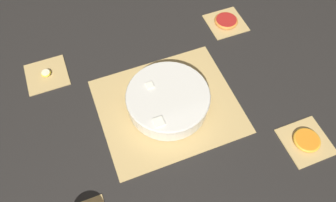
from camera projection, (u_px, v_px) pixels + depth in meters
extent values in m
plane|color=black|center=(168.00, 106.00, 0.98)|extent=(6.00, 6.00, 0.00)
cube|color=tan|center=(168.00, 106.00, 0.98)|extent=(0.41, 0.35, 0.01)
cube|color=brown|center=(117.00, 122.00, 0.95)|extent=(0.01, 0.34, 0.00)
cube|color=brown|center=(132.00, 117.00, 0.96)|extent=(0.01, 0.34, 0.00)
cube|color=brown|center=(147.00, 113.00, 0.97)|extent=(0.01, 0.34, 0.00)
cube|color=brown|center=(161.00, 108.00, 0.98)|extent=(0.01, 0.34, 0.00)
cube|color=brown|center=(175.00, 103.00, 0.98)|extent=(0.01, 0.34, 0.00)
cube|color=brown|center=(189.00, 99.00, 0.99)|extent=(0.01, 0.34, 0.00)
cube|color=brown|center=(202.00, 94.00, 1.00)|extent=(0.01, 0.34, 0.00)
cube|color=brown|center=(216.00, 90.00, 1.01)|extent=(0.01, 0.34, 0.00)
cube|color=tan|center=(306.00, 141.00, 0.92)|extent=(0.13, 0.13, 0.01)
cube|color=brown|center=(294.00, 146.00, 0.91)|extent=(0.00, 0.13, 0.00)
cube|color=brown|center=(302.00, 143.00, 0.92)|extent=(0.00, 0.13, 0.00)
cube|color=brown|center=(310.00, 140.00, 0.92)|extent=(0.00, 0.13, 0.00)
cube|color=brown|center=(318.00, 137.00, 0.93)|extent=(0.00, 0.13, 0.00)
cube|color=tan|center=(47.00, 75.00, 1.04)|extent=(0.13, 0.13, 0.01)
cube|color=brown|center=(34.00, 78.00, 1.04)|extent=(0.00, 0.13, 0.00)
cube|color=brown|center=(42.00, 75.00, 1.04)|extent=(0.00, 0.13, 0.00)
cube|color=brown|center=(50.00, 73.00, 1.05)|extent=(0.00, 0.13, 0.00)
cube|color=brown|center=(58.00, 71.00, 1.05)|extent=(0.00, 0.13, 0.00)
cube|color=tan|center=(226.00, 23.00, 1.17)|extent=(0.13, 0.13, 0.01)
cube|color=brown|center=(218.00, 25.00, 1.16)|extent=(0.00, 0.13, 0.00)
cube|color=brown|center=(226.00, 22.00, 1.17)|extent=(0.00, 0.13, 0.00)
cube|color=brown|center=(234.00, 20.00, 1.17)|extent=(0.00, 0.13, 0.00)
cylinder|color=silver|center=(168.00, 100.00, 0.95)|extent=(0.24, 0.24, 0.06)
torus|color=silver|center=(168.00, 96.00, 0.93)|extent=(0.24, 0.24, 0.01)
cylinder|color=#F4EABC|center=(161.00, 92.00, 0.95)|extent=(0.03, 0.03, 0.01)
cylinder|color=#F4EABC|center=(201.00, 104.00, 0.94)|extent=(0.03, 0.03, 0.01)
cylinder|color=#F4EABC|center=(176.00, 126.00, 0.90)|extent=(0.03, 0.03, 0.01)
cylinder|color=#F4EABC|center=(172.00, 108.00, 0.96)|extent=(0.03, 0.03, 0.01)
cylinder|color=#F4EABC|center=(156.00, 103.00, 0.93)|extent=(0.03, 0.03, 0.01)
cylinder|color=#F4EABC|center=(198.00, 108.00, 0.91)|extent=(0.03, 0.03, 0.01)
cylinder|color=#F4EABC|center=(145.00, 116.00, 0.90)|extent=(0.02, 0.02, 0.01)
cube|color=white|center=(156.00, 128.00, 0.92)|extent=(0.03, 0.03, 0.03)
cube|color=white|center=(147.00, 105.00, 0.94)|extent=(0.02, 0.02, 0.02)
cube|color=white|center=(159.00, 124.00, 0.89)|extent=(0.03, 0.03, 0.03)
cube|color=white|center=(147.00, 98.00, 0.96)|extent=(0.02, 0.02, 0.02)
cube|color=white|center=(150.00, 87.00, 0.95)|extent=(0.02, 0.02, 0.02)
cube|color=white|center=(192.00, 96.00, 0.98)|extent=(0.03, 0.03, 0.03)
ellipsoid|color=orange|center=(183.00, 120.00, 0.92)|extent=(0.03, 0.01, 0.01)
ellipsoid|color=orange|center=(180.00, 113.00, 0.93)|extent=(0.03, 0.01, 0.01)
ellipsoid|color=orange|center=(168.00, 77.00, 1.02)|extent=(0.03, 0.02, 0.02)
ellipsoid|color=orange|center=(170.00, 80.00, 0.98)|extent=(0.03, 0.02, 0.01)
ellipsoid|color=#B2231E|center=(188.00, 111.00, 0.91)|extent=(0.03, 0.01, 0.01)
ellipsoid|color=orange|center=(164.00, 118.00, 0.91)|extent=(0.03, 0.01, 0.01)
ellipsoid|color=orange|center=(146.00, 119.00, 0.94)|extent=(0.03, 0.02, 0.01)
cylinder|color=orange|center=(307.00, 140.00, 0.91)|extent=(0.07, 0.07, 0.01)
torus|color=#F4A82D|center=(307.00, 140.00, 0.91)|extent=(0.08, 0.08, 0.01)
cylinder|color=#F4EABC|center=(46.00, 73.00, 1.04)|extent=(0.03, 0.03, 0.01)
torus|color=yellow|center=(46.00, 73.00, 1.04)|extent=(0.03, 0.03, 0.01)
cylinder|color=#B2231E|center=(226.00, 21.00, 1.16)|extent=(0.07, 0.07, 0.01)
torus|color=orange|center=(226.00, 21.00, 1.16)|extent=(0.08, 0.08, 0.01)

